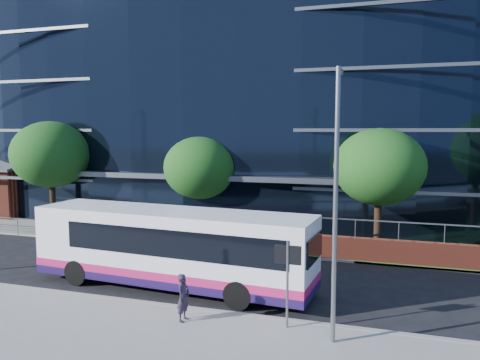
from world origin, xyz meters
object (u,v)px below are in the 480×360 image
(tree_far_b, at_px, (200,168))
(tree_far_c, at_px, (379,167))
(streetlight_east, at_px, (336,198))
(pedestrian, at_px, (183,297))
(city_bus, at_px, (174,247))
(street_sign, at_px, (288,266))
(tree_far_a, at_px, (51,155))

(tree_far_b, height_order, tree_far_c, tree_far_c)
(streetlight_east, xyz_separation_m, pedestrian, (-4.85, 0.08, -3.51))
(city_bus, bearing_deg, tree_far_b, 109.48)
(street_sign, height_order, tree_far_a, tree_far_a)
(tree_far_b, bearing_deg, city_bus, -74.84)
(street_sign, distance_m, tree_far_c, 11.14)
(street_sign, relative_size, tree_far_b, 0.46)
(street_sign, height_order, pedestrian, street_sign)
(streetlight_east, distance_m, city_bus, 8.01)
(tree_far_a, height_order, tree_far_c, tree_far_a)
(tree_far_a, relative_size, streetlight_east, 0.87)
(tree_far_b, distance_m, city_bus, 9.01)
(streetlight_east, bearing_deg, city_bus, 153.71)
(tree_far_a, bearing_deg, streetlight_east, -30.46)
(street_sign, distance_m, tree_far_b, 13.54)
(tree_far_a, height_order, pedestrian, tree_far_a)
(tree_far_c, xyz_separation_m, pedestrian, (-5.85, -11.10, -3.60))
(tree_far_b, height_order, pedestrian, tree_far_b)
(tree_far_b, xyz_separation_m, pedestrian, (4.15, -11.60, -3.28))
(street_sign, bearing_deg, tree_far_a, 148.83)
(tree_far_a, xyz_separation_m, tree_far_c, (20.00, 0.00, -0.33))
(street_sign, height_order, tree_far_c, tree_far_c)
(streetlight_east, relative_size, pedestrian, 5.10)
(street_sign, xyz_separation_m, pedestrian, (-3.35, -0.51, -1.21))
(city_bus, xyz_separation_m, pedestrian, (1.88, -3.25, -0.75))
(tree_far_b, distance_m, tree_far_c, 10.02)
(tree_far_a, xyz_separation_m, pedestrian, (14.15, -11.10, -3.93))
(city_bus, height_order, pedestrian, city_bus)
(tree_far_c, height_order, streetlight_east, streetlight_east)
(city_bus, bearing_deg, streetlight_east, -21.98)
(street_sign, xyz_separation_m, tree_far_b, (-7.50, 11.09, 2.06))
(tree_far_a, height_order, tree_far_b, tree_far_a)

